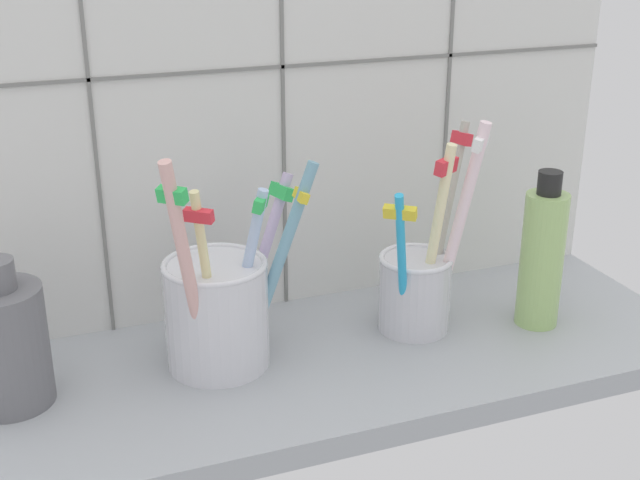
# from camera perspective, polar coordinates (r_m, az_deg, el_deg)

# --- Properties ---
(counter_slab) EXTENTS (0.64, 0.22, 0.02)m
(counter_slab) POSITION_cam_1_polar(r_m,az_deg,el_deg) (0.72, 0.56, -8.38)
(counter_slab) COLOR #9EA3A8
(counter_slab) RESTS_ON ground
(tile_wall_back) EXTENTS (0.64, 0.02, 0.45)m
(tile_wall_back) POSITION_cam_1_polar(r_m,az_deg,el_deg) (0.75, -2.77, 10.51)
(tile_wall_back) COLOR silver
(tile_wall_back) RESTS_ON ground
(toothbrush_cup_left) EXTENTS (0.13, 0.10, 0.19)m
(toothbrush_cup_left) POSITION_cam_1_polar(r_m,az_deg,el_deg) (0.68, -6.76, -4.48)
(toothbrush_cup_left) COLOR silver
(toothbrush_cup_left) RESTS_ON counter_slab
(toothbrush_cup_right) EXTENTS (0.10, 0.08, 0.19)m
(toothbrush_cup_right) POSITION_cam_1_polar(r_m,az_deg,el_deg) (0.74, 6.61, -2.72)
(toothbrush_cup_right) COLOR silver
(toothbrush_cup_right) RESTS_ON counter_slab
(ceramic_vase) EXTENTS (0.06, 0.06, 0.12)m
(ceramic_vase) POSITION_cam_1_polar(r_m,az_deg,el_deg) (0.67, -20.26, -6.49)
(ceramic_vase) COLOR slate
(ceramic_vase) RESTS_ON counter_slab
(soap_bottle) EXTENTS (0.04, 0.04, 0.14)m
(soap_bottle) POSITION_cam_1_polar(r_m,az_deg,el_deg) (0.76, 14.58, -1.07)
(soap_bottle) COLOR #A2C975
(soap_bottle) RESTS_ON counter_slab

